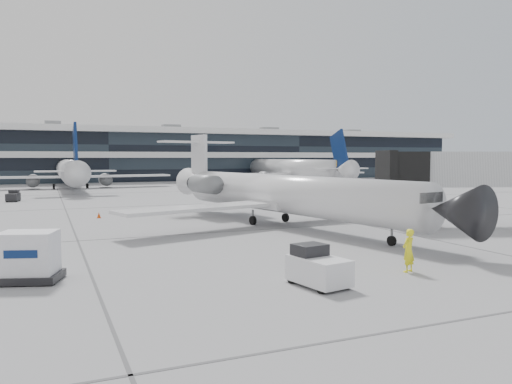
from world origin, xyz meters
name	(u,v)px	position (x,y,z in m)	size (l,w,h in m)	color
ground	(234,231)	(0.00, 0.00, 0.00)	(220.00, 220.00, 0.00)	gray
terminal	(103,157)	(0.00, 82.00, 5.00)	(170.00, 22.00, 10.00)	black
bg_jet_center	(70,188)	(-8.00, 55.00, 0.00)	(32.00, 40.00, 9.60)	silver
bg_jet_right	(290,183)	(32.00, 55.00, 0.00)	(32.00, 40.00, 9.60)	silver
regional_jet	(279,192)	(4.14, 1.71, 2.42)	(24.50, 30.53, 7.09)	silver
jet_bridge	(511,170)	(19.64, -5.10, 4.07)	(17.02, 8.39, 5.59)	silver
ramp_worker	(408,251)	(2.81, -14.19, 0.95)	(0.69, 0.45, 1.90)	#FFF91A
baggage_tug	(317,268)	(-1.99, -14.63, 0.70)	(1.87, 2.68, 1.57)	white
cargo_uld	(28,257)	(-12.40, -9.57, 1.00)	(2.87, 2.46, 1.99)	black
traffic_cone	(99,215)	(-7.70, 11.30, 0.24)	(0.40, 0.40, 0.50)	#D8450B
far_tug	(13,196)	(-15.11, 31.29, 0.57)	(1.54, 2.19, 1.28)	black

